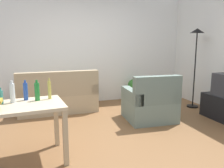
{
  "coord_description": "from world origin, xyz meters",
  "views": [
    {
      "loc": [
        -1.27,
        -3.52,
        1.54
      ],
      "look_at": [
        0.1,
        0.5,
        0.75
      ],
      "focal_mm": 37.37,
      "sensor_mm": 36.0,
      "label": 1
    }
  ],
  "objects_px": {
    "torchiere_lamp": "(196,46)",
    "armchair": "(150,104)",
    "couch": "(58,98)",
    "bottle_green": "(37,91)",
    "desk": "(14,114)",
    "bottle_tall": "(1,97)",
    "potted_plant": "(135,88)",
    "bottle_blue": "(26,91)",
    "bottle_squat": "(49,90)",
    "bottle_clear": "(12,93)"
  },
  "relations": [
    {
      "from": "bottle_tall",
      "to": "bottle_blue",
      "type": "bearing_deg",
      "value": 18.56
    },
    {
      "from": "torchiere_lamp",
      "to": "bottle_squat",
      "type": "distance_m",
      "value": 3.58
    },
    {
      "from": "bottle_green",
      "to": "potted_plant",
      "type": "bearing_deg",
      "value": 42.84
    },
    {
      "from": "torchiere_lamp",
      "to": "armchair",
      "type": "distance_m",
      "value": 1.85
    },
    {
      "from": "torchiere_lamp",
      "to": "bottle_clear",
      "type": "xyz_separation_m",
      "value": [
        -3.79,
        -1.28,
        -0.53
      ]
    },
    {
      "from": "potted_plant",
      "to": "bottle_squat",
      "type": "height_order",
      "value": "bottle_squat"
    },
    {
      "from": "couch",
      "to": "torchiere_lamp",
      "type": "bearing_deg",
      "value": 167.35
    },
    {
      "from": "potted_plant",
      "to": "bottle_green",
      "type": "bearing_deg",
      "value": -137.16
    },
    {
      "from": "potted_plant",
      "to": "bottle_green",
      "type": "distance_m",
      "value": 3.36
    },
    {
      "from": "torchiere_lamp",
      "to": "bottle_green",
      "type": "bearing_deg",
      "value": -160.12
    },
    {
      "from": "couch",
      "to": "bottle_blue",
      "type": "distance_m",
      "value": 2.05
    },
    {
      "from": "desk",
      "to": "bottle_green",
      "type": "relative_size",
      "value": 4.55
    },
    {
      "from": "desk",
      "to": "bottle_blue",
      "type": "xyz_separation_m",
      "value": [
        0.14,
        0.23,
        0.23
      ]
    },
    {
      "from": "bottle_tall",
      "to": "bottle_clear",
      "type": "xyz_separation_m",
      "value": [
        0.14,
        0.01,
        0.04
      ]
    },
    {
      "from": "armchair",
      "to": "bottle_blue",
      "type": "xyz_separation_m",
      "value": [
        -2.24,
        -0.68,
        0.56
      ]
    },
    {
      "from": "couch",
      "to": "desk",
      "type": "xyz_separation_m",
      "value": [
        -0.73,
        -2.1,
        0.34
      ]
    },
    {
      "from": "couch",
      "to": "bottle_green",
      "type": "bearing_deg",
      "value": 77.09
    },
    {
      "from": "potted_plant",
      "to": "bottle_tall",
      "type": "height_order",
      "value": "bottle_tall"
    },
    {
      "from": "bottle_green",
      "to": "bottle_squat",
      "type": "distance_m",
      "value": 0.17
    },
    {
      "from": "desk",
      "to": "bottle_squat",
      "type": "distance_m",
      "value": 0.54
    },
    {
      "from": "potted_plant",
      "to": "armchair",
      "type": "bearing_deg",
      "value": -102.73
    },
    {
      "from": "couch",
      "to": "torchiere_lamp",
      "type": "xyz_separation_m",
      "value": [
        3.04,
        -0.68,
        1.1
      ]
    },
    {
      "from": "potted_plant",
      "to": "bottle_blue",
      "type": "relative_size",
      "value": 2.11
    },
    {
      "from": "bottle_blue",
      "to": "torchiere_lamp",
      "type": "bearing_deg",
      "value": 18.15
    },
    {
      "from": "couch",
      "to": "bottle_blue",
      "type": "height_order",
      "value": "bottle_blue"
    },
    {
      "from": "potted_plant",
      "to": "torchiere_lamp",
      "type": "bearing_deg",
      "value": -43.34
    },
    {
      "from": "desk",
      "to": "bottle_blue",
      "type": "distance_m",
      "value": 0.35
    },
    {
      "from": "bottle_squat",
      "to": "desk",
      "type": "bearing_deg",
      "value": -156.51
    },
    {
      "from": "couch",
      "to": "bottle_squat",
      "type": "bearing_deg",
      "value": 81.52
    },
    {
      "from": "couch",
      "to": "bottle_tall",
      "type": "distance_m",
      "value": 2.23
    },
    {
      "from": "torchiere_lamp",
      "to": "bottle_clear",
      "type": "height_order",
      "value": "torchiere_lamp"
    },
    {
      "from": "torchiere_lamp",
      "to": "bottle_squat",
      "type": "height_order",
      "value": "torchiere_lamp"
    },
    {
      "from": "desk",
      "to": "bottle_tall",
      "type": "xyz_separation_m",
      "value": [
        -0.15,
        0.13,
        0.2
      ]
    },
    {
      "from": "torchiere_lamp",
      "to": "potted_plant",
      "type": "height_order",
      "value": "torchiere_lamp"
    },
    {
      "from": "torchiere_lamp",
      "to": "bottle_tall",
      "type": "relative_size",
      "value": 8.8
    },
    {
      "from": "armchair",
      "to": "bottle_squat",
      "type": "bearing_deg",
      "value": 24.09
    },
    {
      "from": "potted_plant",
      "to": "bottle_blue",
      "type": "distance_m",
      "value": 3.42
    },
    {
      "from": "couch",
      "to": "bottle_green",
      "type": "distance_m",
      "value": 2.08
    },
    {
      "from": "potted_plant",
      "to": "bottle_blue",
      "type": "bearing_deg",
      "value": -139.7
    },
    {
      "from": "desk",
      "to": "bottle_green",
      "type": "height_order",
      "value": "bottle_green"
    },
    {
      "from": "potted_plant",
      "to": "bottle_clear",
      "type": "height_order",
      "value": "bottle_clear"
    },
    {
      "from": "bottle_tall",
      "to": "bottle_squat",
      "type": "xyz_separation_m",
      "value": [
        0.6,
        0.07,
        0.04
      ]
    },
    {
      "from": "couch",
      "to": "torchiere_lamp",
      "type": "height_order",
      "value": "torchiere_lamp"
    },
    {
      "from": "bottle_blue",
      "to": "desk",
      "type": "bearing_deg",
      "value": -122.35
    },
    {
      "from": "couch",
      "to": "bottle_squat",
      "type": "relative_size",
      "value": 5.86
    },
    {
      "from": "bottle_blue",
      "to": "bottle_green",
      "type": "distance_m",
      "value": 0.16
    },
    {
      "from": "couch",
      "to": "bottle_blue",
      "type": "bearing_deg",
      "value": 72.52
    },
    {
      "from": "bottle_clear",
      "to": "bottle_blue",
      "type": "distance_m",
      "value": 0.18
    },
    {
      "from": "desk",
      "to": "bottle_green",
      "type": "xyz_separation_m",
      "value": [
        0.29,
        0.16,
        0.23
      ]
    },
    {
      "from": "couch",
      "to": "armchair",
      "type": "bearing_deg",
      "value": 143.98
    }
  ]
}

